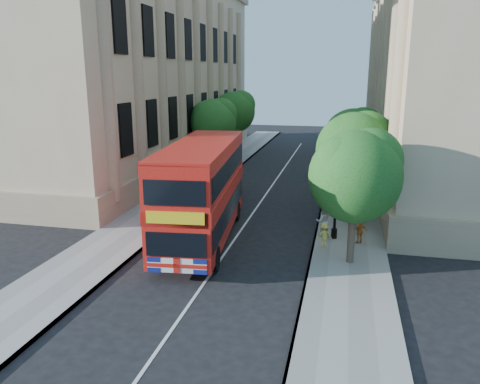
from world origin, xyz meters
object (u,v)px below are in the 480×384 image
Objects in this scene: police_constable at (187,248)px; woman_pedestrian at (323,221)px; box_van at (220,178)px; lamp_post at (336,193)px; double_decker_bus at (202,189)px.

woman_pedestrian is at bearing -131.30° from police_constable.
police_constable reaches higher than woman_pedestrian.
lamp_post is at bearing -44.51° from box_van.
police_constable is (0.39, -3.54, -1.78)m from double_decker_bus.
police_constable is at bearing -89.67° from double_decker_bus.
police_constable is (-6.16, -5.00, -1.57)m from lamp_post.
double_decker_bus is 6.98× the size of woman_pedestrian.
box_van reaches higher than police_constable.
double_decker_bus reaches higher than box_van.
woman_pedestrian is (-0.60, 0.28, -1.61)m from lamp_post.
box_van is at bearing 93.42° from double_decker_bus.
lamp_post is 0.97× the size of box_van.
box_van is at bearing -76.42° from police_constable.
box_van is 11.86m from police_constable.
lamp_post is 0.48× the size of double_decker_bus.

